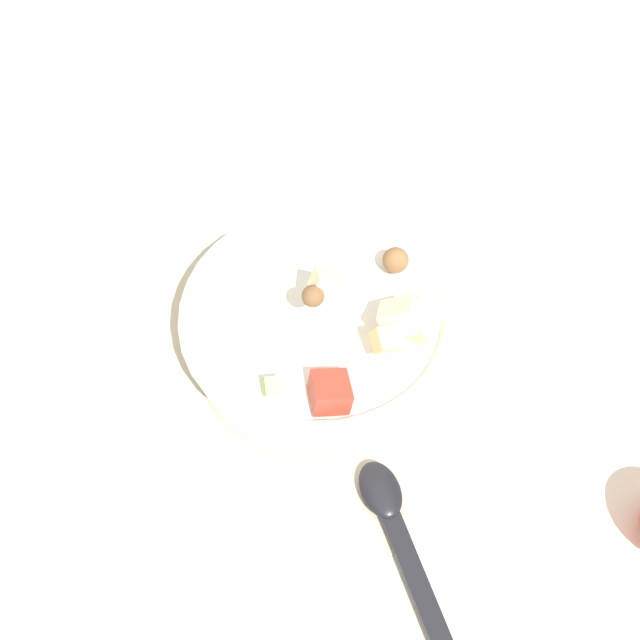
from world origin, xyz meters
TOP-DOWN VIEW (x-y plane):
  - ground_plane at (0.00, 0.00)m, footprint 2.40×2.40m
  - placemat at (0.00, 0.00)m, footprint 0.42×0.34m
  - salad_bowl at (-0.01, -0.01)m, footprint 0.27×0.27m
  - serving_spoon at (0.19, -0.01)m, footprint 0.19×0.04m

SIDE VIEW (x-z plane):
  - ground_plane at x=0.00m, z-range 0.00..0.00m
  - placemat at x=0.00m, z-range 0.00..0.01m
  - serving_spoon at x=0.19m, z-range 0.00..0.02m
  - salad_bowl at x=-0.01m, z-range -0.02..0.11m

